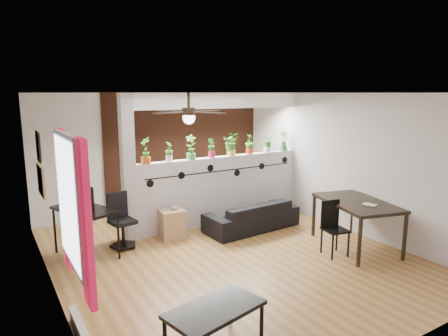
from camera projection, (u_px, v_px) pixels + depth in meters
room_shell at (227, 176)px, 6.29m from camera, size 6.30×7.10×2.90m
partition_wall at (222, 189)px, 8.07m from camera, size 3.60×0.18×1.35m
ceiling_header at (221, 101)px, 7.74m from camera, size 3.60×0.18×0.30m
pier_column at (128, 168)px, 6.98m from camera, size 0.22×0.20×2.60m
brick_panel at (189, 150)px, 9.19m from camera, size 3.90×0.05×2.60m
vine_decal at (224, 171)px, 7.92m from camera, size 3.31×0.01×0.30m
window_assembly at (71, 205)px, 3.94m from camera, size 0.09×1.30×1.55m
baseboard_heater at (82, 334)px, 4.21m from camera, size 0.08×1.00×0.18m
corkboard at (41, 181)px, 5.76m from camera, size 0.03×0.60×0.45m
framed_art at (38, 147)px, 5.63m from camera, size 0.03×0.34×0.44m
ceiling_fan at (189, 114)px, 5.44m from camera, size 1.19×1.19×0.43m
potted_plant_0 at (145, 150)px, 7.09m from camera, size 0.25×0.29×0.48m
potted_plant_1 at (169, 151)px, 7.33m from camera, size 0.21×0.22×0.36m
potted_plant_2 at (191, 146)px, 7.55m from camera, size 0.32×0.30×0.47m
potted_plant_3 at (212, 147)px, 7.79m from camera, size 0.18×0.21×0.38m
potted_plant_4 at (231, 144)px, 8.02m from camera, size 0.31×0.30×0.46m
potted_plant_5 at (250, 143)px, 8.25m from camera, size 0.21×0.24×0.41m
potted_plant_6 at (267, 143)px, 8.48m from camera, size 0.19×0.22×0.38m
potted_plant_7 at (283, 140)px, 8.71m from camera, size 0.28×0.27×0.44m
sofa at (252, 216)px, 7.70m from camera, size 1.82×0.81×0.52m
cube_shelf at (172, 224)px, 7.22m from camera, size 0.46×0.42×0.52m
cup at (174, 207)px, 7.19m from camera, size 0.14×0.14×0.09m
computer_desk at (85, 213)px, 6.34m from camera, size 0.92×1.23×0.80m
monitor at (82, 200)px, 6.43m from camera, size 0.35×0.11×0.20m
office_chair at (121, 224)px, 6.78m from camera, size 0.48×0.48×0.92m
dining_table at (357, 206)px, 6.71m from camera, size 1.25×1.66×0.81m
book at (368, 206)px, 6.39m from camera, size 0.20×0.24×0.02m
folding_chair at (333, 223)px, 6.48m from camera, size 0.42×0.42×0.89m
coffee_table at (215, 312)px, 4.05m from camera, size 1.09×0.75×0.46m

